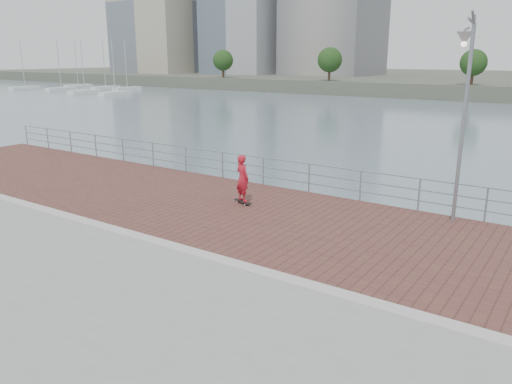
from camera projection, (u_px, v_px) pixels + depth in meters
The scene contains 8 objects.
water at pixel (213, 329), 13.18m from camera, with size 400.00×400.00×0.00m, color slate.
brick_lane at pixel (285, 221), 15.51m from camera, with size 40.00×6.80×0.02m, color brown.
curb at pixel (211, 257), 12.64m from camera, with size 40.00×0.40×0.06m, color #B7B5AD.
guardrail at pixel (334, 178), 18.03m from camera, with size 39.06×0.06×1.13m.
street_lamp at pixel (464, 85), 14.02m from camera, with size 0.43×1.25×5.89m.
skateboard at pixel (243, 202), 17.28m from camera, with size 0.80×0.45×0.09m.
skateboarder at pixel (242, 178), 17.06m from camera, with size 0.59×0.39×1.62m, color red.
marina at pixel (85, 88), 103.44m from camera, with size 30.48×18.06×9.95m.
Camera 1 is at (7.59, -9.05, 4.96)m, focal length 35.00 mm.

